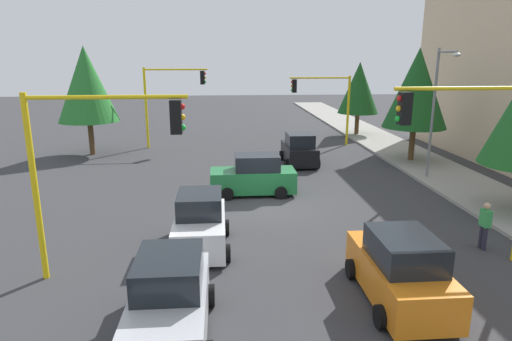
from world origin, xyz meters
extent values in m
plane|color=#353538|center=(0.00, 0.00, 0.00)|extent=(120.00, 120.00, 0.00)
cube|color=gray|center=(-5.00, 10.50, 0.07)|extent=(80.00, 4.00, 0.15)
cylinder|color=yellow|center=(-14.00, -7.50, 2.91)|extent=(0.18, 0.18, 5.83)
cylinder|color=yellow|center=(-14.00, -5.25, 5.68)|extent=(0.12, 4.50, 0.12)
cube|color=black|center=(-14.00, -3.36, 5.10)|extent=(0.36, 0.32, 0.96)
sphere|color=red|center=(-14.00, -3.18, 5.40)|extent=(0.18, 0.18, 0.18)
sphere|color=yellow|center=(-14.00, -3.18, 5.10)|extent=(0.18, 0.18, 0.18)
sphere|color=green|center=(-14.00, -3.18, 4.80)|extent=(0.18, 0.18, 0.18)
cylinder|color=yellow|center=(6.00, -7.50, 2.80)|extent=(0.18, 0.18, 5.61)
cylinder|color=yellow|center=(6.00, -5.25, 5.46)|extent=(0.12, 4.50, 0.12)
cube|color=black|center=(6.00, -3.36, 4.88)|extent=(0.36, 0.32, 0.96)
sphere|color=red|center=(6.00, -3.18, 5.18)|extent=(0.18, 0.18, 0.18)
sphere|color=yellow|center=(6.00, -3.18, 4.88)|extent=(0.18, 0.18, 0.18)
sphere|color=green|center=(6.00, -3.18, 4.58)|extent=(0.18, 0.18, 0.18)
cylinder|color=yellow|center=(6.00, 5.25, 5.64)|extent=(0.12, 4.50, 0.12)
cube|color=black|center=(6.00, 3.36, 5.06)|extent=(0.36, 0.32, 0.96)
sphere|color=red|center=(6.00, 3.18, 5.36)|extent=(0.18, 0.18, 0.18)
sphere|color=yellow|center=(6.00, 3.18, 5.06)|extent=(0.18, 0.18, 0.18)
sphere|color=green|center=(6.00, 3.18, 4.76)|extent=(0.18, 0.18, 0.18)
cylinder|color=yellow|center=(-14.00, 7.50, 2.60)|extent=(0.18, 0.18, 5.20)
cylinder|color=yellow|center=(-14.00, 5.25, 5.05)|extent=(0.12, 4.50, 0.12)
cube|color=black|center=(-14.00, 3.36, 4.47)|extent=(0.36, 0.32, 0.96)
sphere|color=red|center=(-14.00, 3.18, 4.77)|extent=(0.18, 0.18, 0.18)
sphere|color=yellow|center=(-14.00, 3.18, 4.47)|extent=(0.18, 0.18, 0.18)
sphere|color=green|center=(-14.00, 3.18, 4.17)|extent=(0.18, 0.18, 0.18)
cylinder|color=slate|center=(-4.00, 9.20, 3.50)|extent=(0.14, 0.14, 7.00)
cylinder|color=slate|center=(-3.10, 9.20, 6.80)|extent=(1.80, 0.10, 0.10)
ellipsoid|color=silver|center=(-2.20, 9.20, 6.65)|extent=(0.56, 0.28, 0.20)
cylinder|color=brown|center=(-18.00, 9.50, 1.06)|extent=(0.36, 0.36, 2.12)
cone|color=#19511E|center=(-18.00, 9.50, 4.04)|extent=(3.39, 3.39, 4.24)
cylinder|color=brown|center=(-8.00, 10.00, 1.22)|extent=(0.36, 0.36, 2.44)
cone|color=#19511E|center=(-8.00, 10.00, 4.68)|extent=(3.91, 3.91, 4.88)
cylinder|color=brown|center=(-12.00, -11.00, 1.25)|extent=(0.36, 0.36, 2.49)
cone|color=#28752D|center=(-12.00, -11.00, 4.79)|extent=(3.99, 3.99, 4.99)
cube|color=#1E7238|center=(-2.00, -0.58, 0.69)|extent=(1.69, 4.11, 1.05)
cube|color=black|center=(-2.00, -0.38, 1.60)|extent=(1.48, 2.14, 0.76)
cylinder|color=black|center=(-1.10, -1.86, 0.30)|extent=(0.20, 0.60, 0.60)
cylinder|color=black|center=(-2.90, -1.86, 0.30)|extent=(0.20, 0.60, 0.60)
cylinder|color=black|center=(-1.10, 0.69, 0.30)|extent=(0.20, 0.60, 0.60)
cylinder|color=black|center=(-2.90, 0.69, 0.30)|extent=(0.20, 0.60, 0.60)
cube|color=white|center=(4.20, -2.88, 0.69)|extent=(3.65, 1.73, 1.05)
cube|color=black|center=(4.02, -2.88, 1.60)|extent=(1.90, 1.52, 0.76)
cylinder|color=black|center=(5.33, -1.96, 0.30)|extent=(0.60, 0.20, 0.60)
cylinder|color=black|center=(5.33, -3.80, 0.30)|extent=(0.60, 0.20, 0.60)
cylinder|color=black|center=(3.07, -1.96, 0.30)|extent=(0.60, 0.20, 0.60)
cylinder|color=black|center=(3.07, -3.80, 0.30)|extent=(0.60, 0.20, 0.60)
cube|color=#B2B5BA|center=(9.19, -3.39, 0.69)|extent=(3.98, 1.76, 1.05)
cube|color=black|center=(8.99, -3.39, 1.60)|extent=(2.07, 1.55, 0.76)
cylinder|color=black|center=(7.96, -2.45, 0.30)|extent=(0.60, 0.20, 0.60)
cylinder|color=black|center=(7.96, -4.33, 0.30)|extent=(0.60, 0.20, 0.60)
cube|color=orange|center=(8.04, 2.72, 0.69)|extent=(4.13, 1.79, 1.05)
cube|color=black|center=(8.25, 2.72, 1.60)|extent=(2.15, 1.58, 0.76)
cylinder|color=black|center=(6.76, 1.76, 0.30)|extent=(0.60, 0.20, 0.60)
cylinder|color=black|center=(6.76, 3.68, 0.30)|extent=(0.60, 0.20, 0.60)
cylinder|color=black|center=(9.32, 1.76, 0.30)|extent=(0.60, 0.20, 0.60)
cylinder|color=black|center=(9.32, 3.68, 0.30)|extent=(0.60, 0.20, 0.60)
cube|color=black|center=(-8.07, 2.77, 0.69)|extent=(3.80, 1.79, 1.05)
cube|color=black|center=(-7.88, 2.77, 1.60)|extent=(1.98, 1.58, 0.76)
cylinder|color=black|center=(-9.25, 1.81, 0.30)|extent=(0.60, 0.20, 0.60)
cylinder|color=black|center=(-9.25, 3.72, 0.30)|extent=(0.60, 0.20, 0.60)
cylinder|color=black|center=(-6.89, 1.81, 0.30)|extent=(0.60, 0.20, 0.60)
cylinder|color=black|center=(-6.89, 3.72, 0.30)|extent=(0.60, 0.20, 0.60)
cylinder|color=#262638|center=(5.16, 6.97, 0.42)|extent=(0.16, 0.16, 0.85)
cylinder|color=#262638|center=(4.96, 6.97, 0.42)|extent=(0.16, 0.16, 0.85)
cube|color=green|center=(5.06, 6.97, 1.15)|extent=(0.40, 0.24, 0.60)
sphere|color=tan|center=(5.06, 6.97, 1.59)|extent=(0.22, 0.22, 0.22)
camera|label=1|loc=(18.72, -2.08, 6.54)|focal=30.98mm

